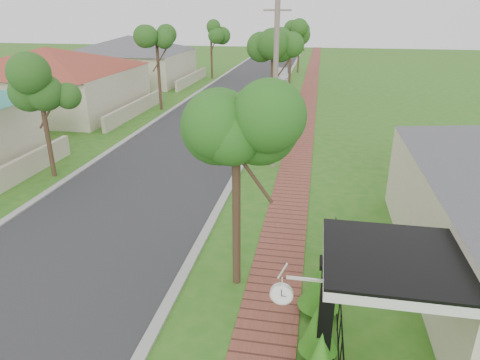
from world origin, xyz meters
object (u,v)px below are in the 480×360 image
Objects in this scene: parked_car_white at (281,75)px; near_tree at (236,130)px; porch_post at (325,319)px; utility_pole at (275,88)px; parked_car_red at (266,102)px; station_clock at (283,293)px.

near_tree reaches higher than parked_car_white.
porch_post is 0.46× the size of near_tree.
utility_pole reaches higher than porch_post.
parked_car_red is at bearing -96.06° from parked_car_white.
utility_pole is (-0.04, 9.57, -0.59)m from near_tree.
near_tree is (1.80, -20.83, 3.58)m from parked_car_red.
parked_car_red is 1.16× the size of parked_car_white.
near_tree is at bearing 117.09° from station_clock.
utility_pole is at bearing 96.97° from station_clock.
parked_car_white is at bearing 95.33° from station_clock.
parked_car_red is 11.78m from utility_pole.
porch_post reaches higher than parked_car_red.
utility_pole is at bearing -75.61° from parked_car_red.
parked_car_white is at bearing 93.39° from near_tree.
parked_car_red is 0.83× the size of near_tree.
station_clock is (1.48, -2.90, -2.41)m from near_tree.
utility_pole is (-2.39, 12.07, 2.65)m from porch_post.
parked_car_white is 35.93m from near_tree.
parked_car_red is at bearing 98.88° from utility_pole.
station_clock is (3.28, -23.73, 1.17)m from parked_car_red.
utility_pole reaches higher than parked_car_red.
porch_post is 0.55× the size of parked_car_red.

